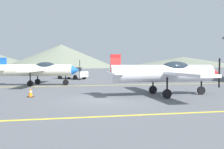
# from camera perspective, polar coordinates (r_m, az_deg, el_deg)

# --- Properties ---
(ground_plane) EXTENTS (400.00, 400.00, 0.00)m
(ground_plane) POSITION_cam_1_polar(r_m,az_deg,el_deg) (13.90, -1.28, -6.16)
(ground_plane) COLOR #54565B
(apron_line_near) EXTENTS (80.00, 0.16, 0.01)m
(apron_line_near) POSITION_cam_1_polar(r_m,az_deg,el_deg) (9.68, 3.01, -10.07)
(apron_line_near) COLOR yellow
(apron_line_near) RESTS_ON ground_plane
(apron_line_far) EXTENTS (80.00, 0.16, 0.01)m
(apron_line_far) POSITION_cam_1_polar(r_m,az_deg,el_deg) (22.69, -4.95, -2.70)
(apron_line_far) COLOR yellow
(apron_line_far) RESTS_ON ground_plane
(airplane_near) EXTENTS (7.86, 9.06, 2.72)m
(airplane_near) POSITION_cam_1_polar(r_m,az_deg,el_deg) (15.77, 13.32, 0.42)
(airplane_near) COLOR silver
(airplane_near) RESTS_ON ground_plane
(airplane_mid) EXTENTS (7.95, 9.10, 2.72)m
(airplane_mid) POSITION_cam_1_polar(r_m,az_deg,el_deg) (23.73, -17.46, 1.11)
(airplane_mid) COLOR silver
(airplane_mid) RESTS_ON ground_plane
(car_sedan) EXTENTS (4.36, 4.26, 1.62)m
(car_sedan) POSITION_cam_1_polar(r_m,az_deg,el_deg) (32.52, -9.86, 0.39)
(car_sedan) COLOR white
(car_sedan) RESTS_ON ground_plane
(traffic_cone_front) EXTENTS (0.36, 0.36, 0.59)m
(traffic_cone_front) POSITION_cam_1_polar(r_m,az_deg,el_deg) (15.78, -19.39, -4.20)
(traffic_cone_front) COLOR black
(traffic_cone_front) RESTS_ON ground_plane
(hill_centerleft) EXTENTS (59.38, 59.38, 12.31)m
(hill_centerleft) POSITION_cam_1_polar(r_m,az_deg,el_deg) (127.70, -12.35, 4.46)
(hill_centerleft) COLOR slate
(hill_centerleft) RESTS_ON ground_plane
(hill_centerright) EXTENTS (80.79, 80.79, 6.83)m
(hill_centerright) POSITION_cam_1_polar(r_m,az_deg,el_deg) (171.50, 17.04, 3.03)
(hill_centerright) COLOR slate
(hill_centerright) RESTS_ON ground_plane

